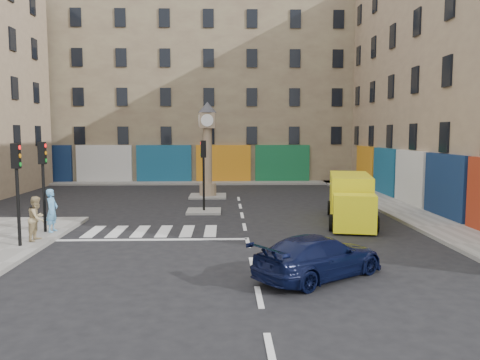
{
  "coord_description": "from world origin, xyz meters",
  "views": [
    {
      "loc": [
        -0.87,
        -16.64,
        4.21
      ],
      "look_at": [
        -0.16,
        5.29,
        2.0
      ],
      "focal_mm": 35.0,
      "sensor_mm": 36.0,
      "label": 1
    }
  ],
  "objects_px": {
    "traffic_light_left_near": "(17,178)",
    "traffic_light_left_far": "(43,172)",
    "yellow_van": "(351,199)",
    "traffic_light_island": "(204,164)",
    "clock_pillar": "(208,143)",
    "pedestrian_tan": "(37,218)",
    "pedestrian_blue": "(52,210)",
    "navy_sedan": "(319,257)"
  },
  "relations": [
    {
      "from": "yellow_van",
      "to": "traffic_light_left_far",
      "type": "bearing_deg",
      "value": -157.63
    },
    {
      "from": "traffic_light_island",
      "to": "yellow_van",
      "type": "bearing_deg",
      "value": -22.07
    },
    {
      "from": "traffic_light_left_near",
      "to": "traffic_light_left_far",
      "type": "distance_m",
      "value": 2.4
    },
    {
      "from": "traffic_light_left_near",
      "to": "traffic_light_left_far",
      "type": "relative_size",
      "value": 1.0
    },
    {
      "from": "traffic_light_island",
      "to": "pedestrian_blue",
      "type": "relative_size",
      "value": 2.08
    },
    {
      "from": "traffic_light_island",
      "to": "clock_pillar",
      "type": "distance_m",
      "value": 6.07
    },
    {
      "from": "traffic_light_left_far",
      "to": "pedestrian_tan",
      "type": "height_order",
      "value": "traffic_light_left_far"
    },
    {
      "from": "clock_pillar",
      "to": "navy_sedan",
      "type": "xyz_separation_m",
      "value": [
        3.87,
        -17.4,
        -2.92
      ]
    },
    {
      "from": "traffic_light_island",
      "to": "navy_sedan",
      "type": "xyz_separation_m",
      "value": [
        3.87,
        -11.4,
        -1.97
      ]
    },
    {
      "from": "traffic_light_island",
      "to": "pedestrian_tan",
      "type": "bearing_deg",
      "value": -130.81
    },
    {
      "from": "traffic_light_island",
      "to": "yellow_van",
      "type": "relative_size",
      "value": 0.59
    },
    {
      "from": "navy_sedan",
      "to": "yellow_van",
      "type": "distance_m",
      "value": 9.13
    },
    {
      "from": "pedestrian_blue",
      "to": "pedestrian_tan",
      "type": "height_order",
      "value": "pedestrian_blue"
    },
    {
      "from": "pedestrian_blue",
      "to": "pedestrian_tan",
      "type": "relative_size",
      "value": 1.05
    },
    {
      "from": "traffic_light_left_near",
      "to": "pedestrian_tan",
      "type": "xyz_separation_m",
      "value": [
        0.3,
        0.85,
        -1.63
      ]
    },
    {
      "from": "traffic_light_left_near",
      "to": "yellow_van",
      "type": "xyz_separation_m",
      "value": [
        13.38,
        4.93,
        -1.52
      ]
    },
    {
      "from": "traffic_light_left_near",
      "to": "pedestrian_blue",
      "type": "relative_size",
      "value": 2.08
    },
    {
      "from": "clock_pillar",
      "to": "yellow_van",
      "type": "distance_m",
      "value": 11.61
    },
    {
      "from": "traffic_light_left_far",
      "to": "traffic_light_island",
      "type": "xyz_separation_m",
      "value": [
        6.3,
        5.4,
        -0.03
      ]
    },
    {
      "from": "clock_pillar",
      "to": "yellow_van",
      "type": "relative_size",
      "value": 0.97
    },
    {
      "from": "pedestrian_tan",
      "to": "traffic_light_island",
      "type": "bearing_deg",
      "value": -36.35
    },
    {
      "from": "traffic_light_left_far",
      "to": "pedestrian_blue",
      "type": "relative_size",
      "value": 2.08
    },
    {
      "from": "traffic_light_island",
      "to": "clock_pillar",
      "type": "xyz_separation_m",
      "value": [
        0.0,
        6.0,
        0.96
      ]
    },
    {
      "from": "pedestrian_blue",
      "to": "navy_sedan",
      "type": "bearing_deg",
      "value": -116.39
    },
    {
      "from": "traffic_light_island",
      "to": "clock_pillar",
      "type": "height_order",
      "value": "clock_pillar"
    },
    {
      "from": "pedestrian_blue",
      "to": "traffic_light_island",
      "type": "bearing_deg",
      "value": -43.11
    },
    {
      "from": "traffic_light_left_near",
      "to": "pedestrian_tan",
      "type": "bearing_deg",
      "value": 70.58
    },
    {
      "from": "clock_pillar",
      "to": "pedestrian_blue",
      "type": "height_order",
      "value": "clock_pillar"
    },
    {
      "from": "traffic_light_left_far",
      "to": "clock_pillar",
      "type": "relative_size",
      "value": 0.61
    },
    {
      "from": "traffic_light_island",
      "to": "pedestrian_tan",
      "type": "distance_m",
      "value": 9.32
    },
    {
      "from": "clock_pillar",
      "to": "pedestrian_tan",
      "type": "distance_m",
      "value": 14.49
    },
    {
      "from": "pedestrian_tan",
      "to": "pedestrian_blue",
      "type": "bearing_deg",
      "value": 4.45
    },
    {
      "from": "clock_pillar",
      "to": "yellow_van",
      "type": "xyz_separation_m",
      "value": [
        7.08,
        -8.87,
        -2.45
      ]
    },
    {
      "from": "pedestrian_tan",
      "to": "yellow_van",
      "type": "bearing_deg",
      "value": -68.24
    },
    {
      "from": "yellow_van",
      "to": "pedestrian_tan",
      "type": "xyz_separation_m",
      "value": [
        -13.08,
        -4.08,
        -0.1
      ]
    },
    {
      "from": "traffic_light_left_near",
      "to": "clock_pillar",
      "type": "bearing_deg",
      "value": 65.45
    },
    {
      "from": "clock_pillar",
      "to": "traffic_light_left_near",
      "type": "bearing_deg",
      "value": -114.55
    },
    {
      "from": "clock_pillar",
      "to": "yellow_van",
      "type": "bearing_deg",
      "value": -51.38
    },
    {
      "from": "traffic_light_left_far",
      "to": "traffic_light_island",
      "type": "distance_m",
      "value": 8.3
    },
    {
      "from": "traffic_light_left_far",
      "to": "yellow_van",
      "type": "xyz_separation_m",
      "value": [
        13.38,
        2.53,
        -1.52
      ]
    },
    {
      "from": "traffic_light_island",
      "to": "navy_sedan",
      "type": "height_order",
      "value": "traffic_light_island"
    },
    {
      "from": "navy_sedan",
      "to": "pedestrian_blue",
      "type": "distance_m",
      "value": 11.56
    }
  ]
}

